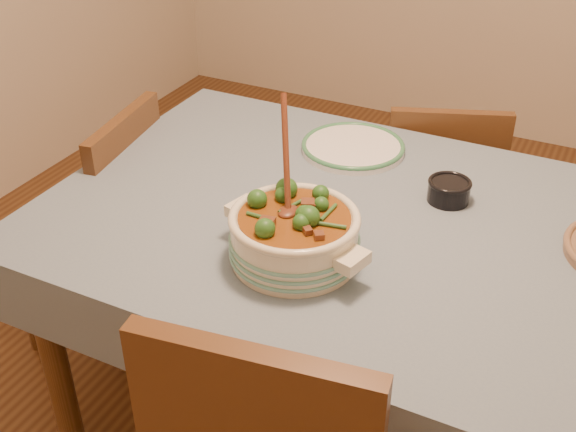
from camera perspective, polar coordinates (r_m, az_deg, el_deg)
The scene contains 6 objects.
dining_table at distance 1.84m, azimuth 6.84°, elevation -3.02°, with size 1.68×1.08×0.76m.
stew_casserole at distance 1.61m, azimuth 0.50°, elevation -1.29°, with size 0.38×0.35×0.35m.
white_plate at distance 2.11m, azimuth 5.16°, elevation 5.46°, with size 0.31×0.31×0.03m.
condiment_bowl at distance 1.89m, azimuth 12.61°, elevation 2.06°, with size 0.13×0.13×0.06m.
chair_far at distance 2.53m, azimuth 11.76°, elevation 1.77°, with size 0.49×0.49×0.81m.
chair_left at distance 2.38m, azimuth -14.13°, elevation -0.11°, with size 0.45×0.45×0.84m.
Camera 1 is at (0.46, -1.42, 1.73)m, focal length 45.00 mm.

